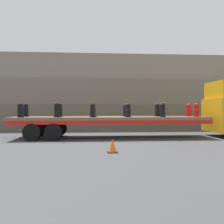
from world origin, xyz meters
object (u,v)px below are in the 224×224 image
Objects in this scene: fire_hydrant_black_far_2 at (93,110)px; fire_hydrant_black_near_4 at (162,110)px; fire_hydrant_black_near_2 at (93,110)px; fire_hydrant_red_far_5 at (189,110)px; fire_hydrant_black_far_3 at (125,110)px; fire_hydrant_black_far_1 at (60,110)px; fire_hydrant_black_near_3 at (128,110)px; flatbed_trailer at (99,120)px; fire_hydrant_black_near_1 at (57,110)px; fire_hydrant_black_far_0 at (26,110)px; fire_hydrant_black_far_4 at (157,110)px; traffic_cone at (112,146)px; fire_hydrant_red_near_5 at (196,110)px; fire_hydrant_black_near_0 at (20,110)px.

fire_hydrant_black_near_4 is (3.74, -1.07, 0.00)m from fire_hydrant_black_far_2.
fire_hydrant_black_near_2 is 1.00× the size of fire_hydrant_red_far_5.
fire_hydrant_black_far_3 is (1.87, 0.00, 0.00)m from fire_hydrant_black_far_2.
fire_hydrant_black_far_2 is (1.87, 0.00, 0.00)m from fire_hydrant_black_far_1.
fire_hydrant_black_near_3 is (1.87, 0.00, 0.00)m from fire_hydrant_black_near_2.
fire_hydrant_black_near_1 is (-2.19, -0.53, 0.56)m from flatbed_trailer.
fire_hydrant_red_far_5 is (9.34, 0.00, 0.00)m from fire_hydrant_black_far_0.
fire_hydrant_black_near_3 is (5.60, -1.07, 0.00)m from fire_hydrant_black_far_0.
fire_hydrant_black_near_1 is 1.00× the size of fire_hydrant_black_near_4.
fire_hydrant_black_far_1 is 1.00× the size of fire_hydrant_black_near_2.
fire_hydrant_black_near_2 is at bearing -150.31° from fire_hydrant_black_far_3.
fire_hydrant_black_near_3 is 1.00× the size of fire_hydrant_black_near_4.
fire_hydrant_black_far_4 reaches higher than traffic_cone.
fire_hydrant_black_far_0 and fire_hydrant_black_far_1 have the same top height.
fire_hydrant_red_near_5 is (7.47, -1.07, 0.00)m from fire_hydrant_black_far_1.
flatbed_trailer is 1.73m from fire_hydrant_black_near_3.
fire_hydrant_black_near_0 is 3.74m from fire_hydrant_black_near_2.
fire_hydrant_black_far_1 is at bearing 180.00° from fire_hydrant_red_far_5.
fire_hydrant_black_far_3 is 1.00× the size of fire_hydrant_black_near_4.
fire_hydrant_black_far_0 is 7.55m from fire_hydrant_black_near_4.
fire_hydrant_black_near_0 and fire_hydrant_black_far_1 have the same top height.
fire_hydrant_black_far_3 is 2.15m from fire_hydrant_black_near_4.
fire_hydrant_black_far_0 is 6.93m from traffic_cone.
fire_hydrant_black_far_2 is 5.70m from fire_hydrant_red_near_5.
fire_hydrant_black_far_3 reaches higher than traffic_cone.
fire_hydrant_black_far_2 is at bearing 0.00° from fire_hydrant_black_far_0.
fire_hydrant_black_far_3 is (3.74, 0.00, 0.00)m from fire_hydrant_black_far_1.
fire_hydrant_black_near_4 reaches higher than flatbed_trailer.
fire_hydrant_red_far_5 is at bearing 5.75° from flatbed_trailer.
fire_hydrant_black_near_2 is at bearing 180.00° from fire_hydrant_black_near_3.
fire_hydrant_black_far_2 and fire_hydrant_black_far_4 have the same top height.
fire_hydrant_black_far_3 and fire_hydrant_red_far_5 have the same top height.
fire_hydrant_black_near_0 is at bearing -171.89° from fire_hydrant_black_far_4.
fire_hydrant_black_near_0 is 7.55m from fire_hydrant_black_far_4.
fire_hydrant_black_near_2 reaches higher than traffic_cone.
flatbed_trailer is at bearing -13.68° from fire_hydrant_black_far_1.
fire_hydrant_black_near_4 is (7.47, -1.07, 0.00)m from fire_hydrant_black_far_0.
fire_hydrant_black_near_2 is 1.00× the size of fire_hydrant_black_near_4.
fire_hydrant_red_near_5 is (7.47, 0.00, 0.00)m from fire_hydrant_black_near_1.
fire_hydrant_red_far_5 is at bearing 0.00° from fire_hydrant_black_far_3.
fire_hydrant_black_far_0 is (-4.05, 0.53, 0.56)m from flatbed_trailer.
fire_hydrant_black_near_3 reaches higher than flatbed_trailer.
fire_hydrant_black_near_2 is 1.00× the size of fire_hydrant_black_near_3.
fire_hydrant_black_near_4 and fire_hydrant_red_far_5 have the same top height.
fire_hydrant_red_near_5 is at bearing 0.00° from fire_hydrant_black_near_3.
fire_hydrant_black_near_0 and fire_hydrant_black_near_2 have the same top height.
fire_hydrant_black_far_0 is at bearing 173.49° from fire_hydrant_red_near_5.
fire_hydrant_black_far_1 is at bearing 29.69° from fire_hydrant_black_near_0.
traffic_cone is (-3.02, -4.09, -1.27)m from fire_hydrant_black_near_4.
fire_hydrant_black_far_3 is 1.00× the size of fire_hydrant_red_far_5.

